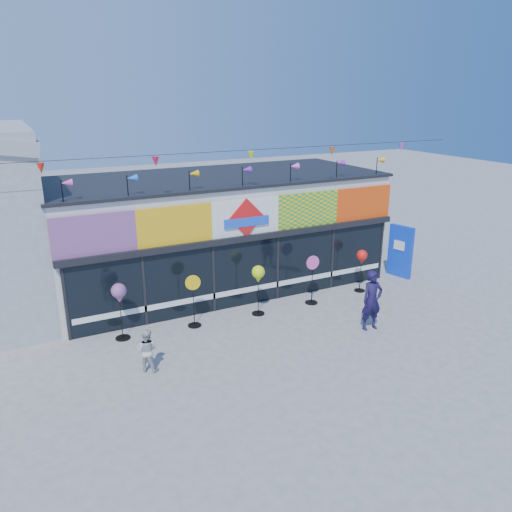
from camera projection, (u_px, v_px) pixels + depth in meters
ground at (298, 347)px, 14.36m from camera, size 80.00×80.00×0.00m
kite_shop at (217, 230)px, 18.77m from camera, size 16.00×5.70×5.31m
blue_sign at (400, 251)px, 19.60m from camera, size 0.41×1.04×2.07m
spinner_0 at (119, 295)px, 14.42m from camera, size 0.44×0.44×1.75m
spinner_1 at (194, 300)px, 15.38m from camera, size 0.47×0.43×1.69m
spinner_2 at (258, 276)px, 16.08m from camera, size 0.43×0.43×1.69m
spinner_3 at (312, 278)px, 17.08m from camera, size 0.49×0.44×1.73m
spinner_4 at (362, 258)px, 18.03m from camera, size 0.40×0.40×1.59m
adult_man at (372, 300)px, 15.19m from camera, size 0.72×0.50×1.89m
child at (147, 350)px, 12.97m from camera, size 0.65×0.60×1.17m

